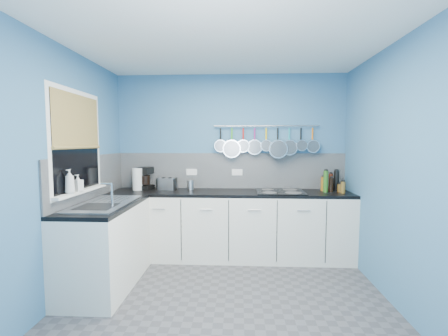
# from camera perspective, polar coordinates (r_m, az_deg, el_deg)

# --- Properties ---
(floor) EXTENTS (3.20, 3.00, 0.02)m
(floor) POSITION_cam_1_polar(r_m,az_deg,el_deg) (3.24, 0.22, -24.02)
(floor) COLOR #47474C
(floor) RESTS_ON ground
(ceiling) EXTENTS (3.20, 3.00, 0.02)m
(ceiling) POSITION_cam_1_polar(r_m,az_deg,el_deg) (3.00, 0.24, 23.48)
(ceiling) COLOR white
(ceiling) RESTS_ON ground
(wall_back) EXTENTS (3.20, 0.02, 2.50)m
(wall_back) POSITION_cam_1_polar(r_m,az_deg,el_deg) (4.36, 1.17, 0.82)
(wall_back) COLOR teal
(wall_back) RESTS_ON ground
(wall_front) EXTENTS (3.20, 0.02, 2.50)m
(wall_front) POSITION_cam_1_polar(r_m,az_deg,el_deg) (1.36, -2.81, -7.84)
(wall_front) COLOR teal
(wall_front) RESTS_ON ground
(wall_left) EXTENTS (0.02, 3.00, 2.50)m
(wall_left) POSITION_cam_1_polar(r_m,az_deg,el_deg) (3.34, -28.55, -0.94)
(wall_left) COLOR teal
(wall_left) RESTS_ON ground
(wall_right) EXTENTS (0.02, 3.00, 2.50)m
(wall_right) POSITION_cam_1_polar(r_m,az_deg,el_deg) (3.21, 30.31, -1.23)
(wall_right) COLOR teal
(wall_right) RESTS_ON ground
(backsplash_back) EXTENTS (3.20, 0.02, 0.50)m
(backsplash_back) POSITION_cam_1_polar(r_m,az_deg,el_deg) (4.34, 1.16, -0.52)
(backsplash_back) COLOR gray
(backsplash_back) RESTS_ON wall_back
(backsplash_left) EXTENTS (0.02, 1.80, 0.50)m
(backsplash_left) POSITION_cam_1_polar(r_m,az_deg,el_deg) (3.86, -23.57, -1.56)
(backsplash_left) COLOR gray
(backsplash_left) RESTS_ON wall_left
(cabinet_run_back) EXTENTS (3.20, 0.60, 0.86)m
(cabinet_run_back) POSITION_cam_1_polar(r_m,az_deg,el_deg) (4.19, 1.02, -10.74)
(cabinet_run_back) COLOR silver
(cabinet_run_back) RESTS_ON ground
(worktop_back) EXTENTS (3.20, 0.60, 0.04)m
(worktop_back) POSITION_cam_1_polar(r_m,az_deg,el_deg) (4.09, 1.03, -4.65)
(worktop_back) COLOR black
(worktop_back) RESTS_ON cabinet_run_back
(cabinet_run_left) EXTENTS (0.60, 1.20, 0.86)m
(cabinet_run_left) POSITION_cam_1_polar(r_m,az_deg,el_deg) (3.62, -21.16, -13.55)
(cabinet_run_left) COLOR silver
(cabinet_run_left) RESTS_ON ground
(worktop_left) EXTENTS (0.60, 1.20, 0.04)m
(worktop_left) POSITION_cam_1_polar(r_m,az_deg,el_deg) (3.51, -21.38, -6.55)
(worktop_left) COLOR black
(worktop_left) RESTS_ON cabinet_run_left
(window_frame) EXTENTS (0.01, 1.00, 1.10)m
(window_frame) POSITION_cam_1_polar(r_m,az_deg,el_deg) (3.57, -25.74, 4.31)
(window_frame) COLOR white
(window_frame) RESTS_ON wall_left
(window_glass) EXTENTS (0.01, 0.90, 1.00)m
(window_glass) POSITION_cam_1_polar(r_m,az_deg,el_deg) (3.57, -25.67, 4.31)
(window_glass) COLOR black
(window_glass) RESTS_ON wall_left
(bamboo_blind) EXTENTS (0.01, 0.90, 0.55)m
(bamboo_blind) POSITION_cam_1_polar(r_m,az_deg,el_deg) (3.57, -25.69, 7.93)
(bamboo_blind) COLOR tan
(bamboo_blind) RESTS_ON wall_left
(window_sill) EXTENTS (0.10, 0.98, 0.03)m
(window_sill) POSITION_cam_1_polar(r_m,az_deg,el_deg) (3.59, -25.10, -3.91)
(window_sill) COLOR white
(window_sill) RESTS_ON wall_left
(sink_unit) EXTENTS (0.50, 0.95, 0.01)m
(sink_unit) POSITION_cam_1_polar(r_m,az_deg,el_deg) (3.51, -21.39, -6.16)
(sink_unit) COLOR silver
(sink_unit) RESTS_ON worktop_left
(mixer_tap) EXTENTS (0.12, 0.08, 0.26)m
(mixer_tap) POSITION_cam_1_polar(r_m,az_deg,el_deg) (3.26, -20.19, -4.69)
(mixer_tap) COLOR silver
(mixer_tap) RESTS_ON worktop_left
(socket_left) EXTENTS (0.15, 0.01, 0.09)m
(socket_left) POSITION_cam_1_polar(r_m,az_deg,el_deg) (4.38, -6.05, -0.76)
(socket_left) COLOR white
(socket_left) RESTS_ON backsplash_back
(socket_right) EXTENTS (0.15, 0.01, 0.09)m
(socket_right) POSITION_cam_1_polar(r_m,az_deg,el_deg) (4.33, 2.48, -0.80)
(socket_right) COLOR white
(socket_right) RESTS_ON backsplash_back
(pot_rail) EXTENTS (1.45, 0.02, 0.02)m
(pot_rail) POSITION_cam_1_polar(r_m,az_deg,el_deg) (4.31, 7.88, 7.79)
(pot_rail) COLOR silver
(pot_rail) RESTS_ON wall_back
(soap_bottle_a) EXTENTS (0.10, 0.10, 0.24)m
(soap_bottle_a) POSITION_cam_1_polar(r_m,az_deg,el_deg) (3.35, -26.86, -2.24)
(soap_bottle_a) COLOR white
(soap_bottle_a) RESTS_ON window_sill
(soap_bottle_b) EXTENTS (0.10, 0.10, 0.17)m
(soap_bottle_b) POSITION_cam_1_polar(r_m,az_deg,el_deg) (3.49, -25.62, -2.51)
(soap_bottle_b) COLOR white
(soap_bottle_b) RESTS_ON window_sill
(paper_towel) EXTENTS (0.16, 0.16, 0.30)m
(paper_towel) POSITION_cam_1_polar(r_m,az_deg,el_deg) (4.35, -15.88, -2.03)
(paper_towel) COLOR white
(paper_towel) RESTS_ON worktop_back
(coffee_maker) EXTENTS (0.22, 0.23, 0.31)m
(coffee_maker) POSITION_cam_1_polar(r_m,az_deg,el_deg) (4.39, -14.45, -1.85)
(coffee_maker) COLOR black
(coffee_maker) RESTS_ON worktop_back
(toaster) EXTENTS (0.28, 0.20, 0.16)m
(toaster) POSITION_cam_1_polar(r_m,az_deg,el_deg) (4.30, -10.60, -2.91)
(toaster) COLOR silver
(toaster) RESTS_ON worktop_back
(canister) EXTENTS (0.11, 0.11, 0.13)m
(canister) POSITION_cam_1_polar(r_m,az_deg,el_deg) (4.24, -6.27, -3.18)
(canister) COLOR silver
(canister) RESTS_ON worktop_back
(hob) EXTENTS (0.62, 0.55, 0.01)m
(hob) POSITION_cam_1_polar(r_m,az_deg,el_deg) (4.10, 10.42, -4.34)
(hob) COLOR black
(hob) RESTS_ON worktop_back
(pan_0) EXTENTS (0.17, 0.06, 0.36)m
(pan_0) POSITION_cam_1_polar(r_m,az_deg,el_deg) (4.28, -0.66, 5.42)
(pan_0) COLOR silver
(pan_0) RESTS_ON pot_rail
(pan_1) EXTENTS (0.25, 0.07, 0.44)m
(pan_1) POSITION_cam_1_polar(r_m,az_deg,el_deg) (4.28, 1.47, 4.88)
(pan_1) COLOR silver
(pan_1) RESTS_ON pot_rail
(pan_2) EXTENTS (0.18, 0.06, 0.37)m
(pan_2) POSITION_cam_1_polar(r_m,az_deg,el_deg) (4.27, 3.61, 5.39)
(pan_2) COLOR silver
(pan_2) RESTS_ON pot_rail
(pan_3) EXTENTS (0.21, 0.06, 0.40)m
(pan_3) POSITION_cam_1_polar(r_m,az_deg,el_deg) (4.28, 5.74, 5.17)
(pan_3) COLOR silver
(pan_3) RESTS_ON pot_rail
(pan_4) EXTENTS (0.16, 0.10, 0.35)m
(pan_4) POSITION_cam_1_polar(r_m,az_deg,el_deg) (4.29, 7.87, 5.45)
(pan_4) COLOR silver
(pan_4) RESTS_ON pot_rail
(pan_5) EXTENTS (0.26, 0.13, 0.45)m
(pan_5) POSITION_cam_1_polar(r_m,az_deg,el_deg) (4.31, 9.97, 4.79)
(pan_5) COLOR silver
(pan_5) RESTS_ON pot_rail
(pan_6) EXTENTS (0.21, 0.10, 0.40)m
(pan_6) POSITION_cam_1_polar(r_m,az_deg,el_deg) (4.33, 12.07, 5.03)
(pan_6) COLOR silver
(pan_6) RESTS_ON pot_rail
(pan_7) EXTENTS (0.16, 0.12, 0.35)m
(pan_7) POSITION_cam_1_polar(r_m,az_deg,el_deg) (4.36, 14.15, 5.38)
(pan_7) COLOR silver
(pan_7) RESTS_ON pot_rail
(pan_8) EXTENTS (0.18, 0.08, 0.37)m
(pan_8) POSITION_cam_1_polar(r_m,az_deg,el_deg) (4.39, 16.19, 5.16)
(pan_8) COLOR silver
(pan_8) RESTS_ON pot_rail
(condiment_0) EXTENTS (0.07, 0.07, 0.27)m
(condiment_0) POSITION_cam_1_polar(r_m,az_deg,el_deg) (4.38, 20.22, -2.25)
(condiment_0) COLOR black
(condiment_0) RESTS_ON worktop_back
(condiment_1) EXTENTS (0.05, 0.05, 0.23)m
(condiment_1) POSITION_cam_1_polar(r_m,az_deg,el_deg) (4.36, 19.29, -2.54)
(condiment_1) COLOR #4C190C
(condiment_1) RESTS_ON worktop_back
(condiment_2) EXTENTS (0.07, 0.07, 0.19)m
(condiment_2) POSITION_cam_1_polar(r_m,az_deg,el_deg) (4.35, 18.08, -2.82)
(condiment_2) COLOR #8C5914
(condiment_2) RESTS_ON worktop_back
(condiment_3) EXTENTS (0.07, 0.07, 0.11)m
(condiment_3) POSITION_cam_1_polar(r_m,az_deg,el_deg) (4.30, 20.88, -3.52)
(condiment_3) COLOR brown
(condiment_3) RESTS_ON worktop_back
(condiment_4) EXTENTS (0.05, 0.05, 0.19)m
(condiment_4) POSITION_cam_1_polar(r_m,az_deg,el_deg) (4.27, 19.37, -2.99)
(condiment_4) COLOR black
(condiment_4) RESTS_ON worktop_back
(condiment_5) EXTENTS (0.06, 0.06, 0.28)m
(condiment_5) POSITION_cam_1_polar(r_m,az_deg,el_deg) (4.22, 18.46, -2.40)
(condiment_5) COLOR #265919
(condiment_5) RESTS_ON worktop_back
(condiment_6) EXTENTS (0.06, 0.06, 0.15)m
(condiment_6) POSITION_cam_1_polar(r_m,az_deg,el_deg) (4.21, 21.34, -3.41)
(condiment_6) COLOR brown
(condiment_6) RESTS_ON worktop_back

